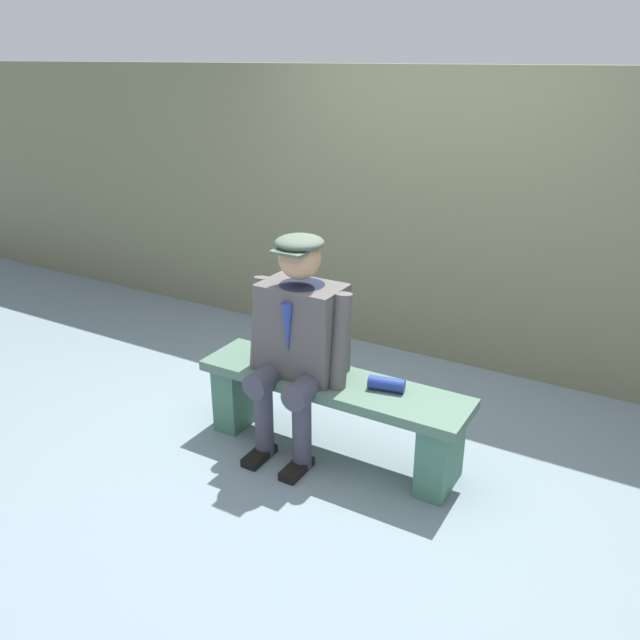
% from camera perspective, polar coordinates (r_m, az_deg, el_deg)
% --- Properties ---
extents(ground_plane, '(30.00, 30.00, 0.00)m').
position_cam_1_polar(ground_plane, '(3.97, 0.99, -11.45)').
color(ground_plane, slate).
extents(bench, '(1.62, 0.40, 0.49)m').
position_cam_1_polar(bench, '(3.80, 1.02, -7.42)').
color(bench, '#4A6957').
rests_on(bench, ground).
extents(seated_man, '(0.63, 0.55, 1.31)m').
position_cam_1_polar(seated_man, '(3.66, -1.93, -1.36)').
color(seated_man, '#504C4B').
rests_on(seated_man, ground).
extents(rolled_magazine, '(0.21, 0.12, 0.08)m').
position_cam_1_polar(rolled_magazine, '(3.60, 5.87, -5.63)').
color(rolled_magazine, navy).
rests_on(rolled_magazine, bench).
extents(stadium_wall, '(12.00, 0.24, 2.15)m').
position_cam_1_polar(stadium_wall, '(4.95, 10.60, 8.73)').
color(stadium_wall, '#6C6D50').
rests_on(stadium_wall, ground).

